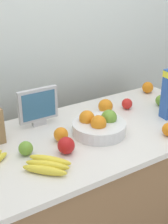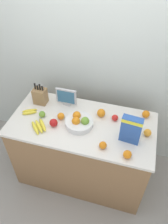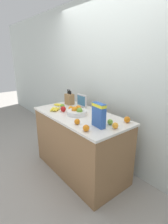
{
  "view_description": "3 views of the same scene",
  "coord_description": "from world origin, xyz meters",
  "px_view_note": "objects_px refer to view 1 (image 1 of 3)",
  "views": [
    {
      "loc": [
        -0.87,
        -1.21,
        1.7
      ],
      "look_at": [
        -0.08,
        0.02,
        1.03
      ],
      "focal_mm": 50.0,
      "sensor_mm": 36.0,
      "label": 1
    },
    {
      "loc": [
        0.45,
        -1.49,
        2.5
      ],
      "look_at": [
        0.01,
        0.03,
        1.05
      ],
      "focal_mm": 35.0,
      "sensor_mm": 36.0,
      "label": 2
    },
    {
      "loc": [
        1.86,
        -1.41,
        1.72
      ],
      "look_at": [
        0.08,
        0.01,
        0.97
      ],
      "focal_mm": 28.0,
      "sensor_mm": 36.0,
      "label": 3
    }
  ],
  "objects_px": {
    "fruit_bowl": "(99,126)",
    "apple_by_knife_block": "(26,148)",
    "banana_bunch_left": "(47,165)",
    "apple_middle": "(127,104)",
    "apple_rightmost": "(161,100)",
    "apple_front": "(66,145)",
    "small_monitor": "(38,106)",
    "orange_back_center": "(106,106)",
    "orange_by_cereal": "(61,134)",
    "orange_near_bowl": "(148,87)"
  },
  "relations": [
    {
      "from": "apple_rightmost",
      "to": "apple_front",
      "type": "distance_m",
      "value": 0.8
    },
    {
      "from": "banana_bunch_left",
      "to": "orange_near_bowl",
      "type": "relative_size",
      "value": 2.94
    },
    {
      "from": "apple_front",
      "to": "orange_near_bowl",
      "type": "distance_m",
      "value": 0.95
    },
    {
      "from": "fruit_bowl",
      "to": "orange_near_bowl",
      "type": "xyz_separation_m",
      "value": [
        0.63,
        0.3,
        -0.0
      ]
    },
    {
      "from": "fruit_bowl",
      "to": "orange_back_center",
      "type": "height_order",
      "value": "fruit_bowl"
    },
    {
      "from": "apple_middle",
      "to": "orange_back_center",
      "type": "height_order",
      "value": "orange_back_center"
    },
    {
      "from": "fruit_bowl",
      "to": "apple_front",
      "type": "xyz_separation_m",
      "value": [
        -0.24,
        -0.08,
        -0.0
      ]
    },
    {
      "from": "apple_rightmost",
      "to": "orange_by_cereal",
      "type": "distance_m",
      "value": 0.75
    },
    {
      "from": "orange_back_center",
      "to": "orange_by_cereal",
      "type": "bearing_deg",
      "value": -158.8
    },
    {
      "from": "apple_rightmost",
      "to": "orange_near_bowl",
      "type": "bearing_deg",
      "value": 67.74
    },
    {
      "from": "apple_by_knife_block",
      "to": "apple_rightmost",
      "type": "relative_size",
      "value": 0.99
    },
    {
      "from": "fruit_bowl",
      "to": "apple_by_knife_block",
      "type": "height_order",
      "value": "fruit_bowl"
    },
    {
      "from": "apple_by_knife_block",
      "to": "small_monitor",
      "type": "bearing_deg",
      "value": 53.33
    },
    {
      "from": "apple_rightmost",
      "to": "orange_near_bowl",
      "type": "relative_size",
      "value": 0.87
    },
    {
      "from": "fruit_bowl",
      "to": "apple_front",
      "type": "relative_size",
      "value": 3.46
    },
    {
      "from": "apple_by_knife_block",
      "to": "orange_back_center",
      "type": "relative_size",
      "value": 0.77
    },
    {
      "from": "banana_bunch_left",
      "to": "apple_middle",
      "type": "relative_size",
      "value": 3.48
    },
    {
      "from": "fruit_bowl",
      "to": "apple_by_knife_block",
      "type": "xyz_separation_m",
      "value": [
        -0.41,
        0.01,
        -0.01
      ]
    },
    {
      "from": "banana_bunch_left",
      "to": "orange_back_center",
      "type": "distance_m",
      "value": 0.65
    },
    {
      "from": "apple_rightmost",
      "to": "orange_back_center",
      "type": "relative_size",
      "value": 0.78
    },
    {
      "from": "orange_near_bowl",
      "to": "apple_by_knife_block",
      "type": "bearing_deg",
      "value": -164.08
    },
    {
      "from": "banana_bunch_left",
      "to": "orange_near_bowl",
      "type": "xyz_separation_m",
      "value": [
        1.0,
        0.45,
        0.02
      ]
    },
    {
      "from": "apple_middle",
      "to": "orange_near_bowl",
      "type": "xyz_separation_m",
      "value": [
        0.3,
        0.14,
        0.01
      ]
    },
    {
      "from": "fruit_bowl",
      "to": "orange_back_center",
      "type": "distance_m",
      "value": 0.26
    },
    {
      "from": "orange_back_center",
      "to": "apple_middle",
      "type": "bearing_deg",
      "value": -7.82
    },
    {
      "from": "apple_by_knife_block",
      "to": "apple_front",
      "type": "height_order",
      "value": "apple_front"
    },
    {
      "from": "apple_rightmost",
      "to": "small_monitor",
      "type": "bearing_deg",
      "value": 168.06
    },
    {
      "from": "apple_front",
      "to": "orange_back_center",
      "type": "distance_m",
      "value": 0.5
    },
    {
      "from": "fruit_bowl",
      "to": "apple_by_knife_block",
      "type": "distance_m",
      "value": 0.41
    },
    {
      "from": "banana_bunch_left",
      "to": "apple_by_knife_block",
      "type": "relative_size",
      "value": 3.4
    },
    {
      "from": "apple_front",
      "to": "orange_near_bowl",
      "type": "bearing_deg",
      "value": 23.78
    },
    {
      "from": "small_monitor",
      "to": "fruit_bowl",
      "type": "bearing_deg",
      "value": -48.69
    },
    {
      "from": "apple_rightmost",
      "to": "apple_front",
      "type": "bearing_deg",
      "value": -167.64
    },
    {
      "from": "fruit_bowl",
      "to": "orange_near_bowl",
      "type": "height_order",
      "value": "fruit_bowl"
    },
    {
      "from": "small_monitor",
      "to": "apple_rightmost",
      "type": "height_order",
      "value": "small_monitor"
    },
    {
      "from": "fruit_bowl",
      "to": "apple_rightmost",
      "type": "relative_size",
      "value": 4.15
    },
    {
      "from": "banana_bunch_left",
      "to": "orange_back_center",
      "type": "height_order",
      "value": "orange_back_center"
    },
    {
      "from": "apple_rightmost",
      "to": "orange_by_cereal",
      "type": "relative_size",
      "value": 0.93
    },
    {
      "from": "banana_bunch_left",
      "to": "apple_middle",
      "type": "height_order",
      "value": "apple_middle"
    },
    {
      "from": "apple_front",
      "to": "apple_middle",
      "type": "bearing_deg",
      "value": 23.36
    },
    {
      "from": "apple_by_knife_block",
      "to": "orange_near_bowl",
      "type": "distance_m",
      "value": 1.08
    },
    {
      "from": "orange_near_bowl",
      "to": "orange_by_cereal",
      "type": "relative_size",
      "value": 1.07
    },
    {
      "from": "orange_back_center",
      "to": "orange_by_cereal",
      "type": "relative_size",
      "value": 1.19
    },
    {
      "from": "small_monitor",
      "to": "banana_bunch_left",
      "type": "relative_size",
      "value": 0.98
    },
    {
      "from": "banana_bunch_left",
      "to": "orange_near_bowl",
      "type": "bearing_deg",
      "value": 24.18
    },
    {
      "from": "fruit_bowl",
      "to": "apple_middle",
      "type": "relative_size",
      "value": 4.27
    },
    {
      "from": "small_monitor",
      "to": "apple_by_knife_block",
      "type": "bearing_deg",
      "value": -126.67
    },
    {
      "from": "apple_by_knife_block",
      "to": "apple_rightmost",
      "type": "xyz_separation_m",
      "value": [
        0.95,
        0.08,
        0.0
      ]
    },
    {
      "from": "apple_by_knife_block",
      "to": "apple_middle",
      "type": "height_order",
      "value": "apple_by_knife_block"
    },
    {
      "from": "apple_rightmost",
      "to": "orange_back_center",
      "type": "bearing_deg",
      "value": 165.22
    }
  ]
}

